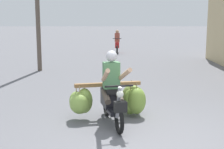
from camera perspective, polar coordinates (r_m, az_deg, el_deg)
ground_plane at (r=6.23m, az=5.73°, el=-11.50°), size 120.00×120.00×0.00m
motorbike_main_loaded at (r=7.36m, az=0.30°, el=-4.06°), size 1.81×1.98×1.58m
motorbike_distant_ahead_left at (r=20.00m, az=0.90°, el=5.35°), size 0.50×1.62×1.40m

